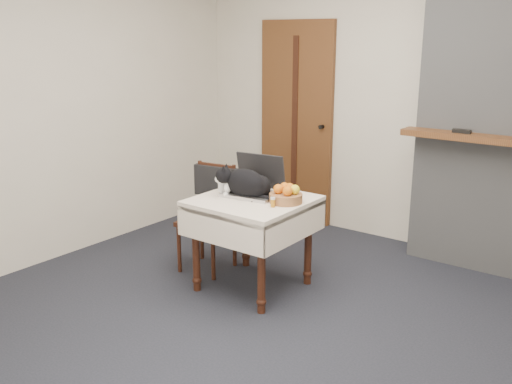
{
  "coord_description": "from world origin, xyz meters",
  "views": [
    {
      "loc": [
        1.89,
        -2.82,
        1.86
      ],
      "look_at": [
        -0.46,
        0.32,
        0.77
      ],
      "focal_mm": 40.0,
      "sensor_mm": 36.0,
      "label": 1
    }
  ],
  "objects_px": {
    "cream_jar": "(222,187)",
    "fruit_basket": "(286,195)",
    "side_table": "(253,213)",
    "cat": "(247,184)",
    "chair": "(212,202)",
    "pill_bottle": "(273,202)",
    "door": "(296,123)",
    "laptop": "(255,184)"
  },
  "relations": [
    {
      "from": "side_table",
      "to": "chair",
      "type": "xyz_separation_m",
      "value": [
        -0.52,
        0.14,
        -0.04
      ]
    },
    {
      "from": "fruit_basket",
      "to": "chair",
      "type": "distance_m",
      "value": 0.8
    },
    {
      "from": "cat",
      "to": "door",
      "type": "bearing_deg",
      "value": 87.63
    },
    {
      "from": "chair",
      "to": "fruit_basket",
      "type": "bearing_deg",
      "value": -13.94
    },
    {
      "from": "cat",
      "to": "pill_bottle",
      "type": "bearing_deg",
      "value": -39.91
    },
    {
      "from": "side_table",
      "to": "laptop",
      "type": "xyz_separation_m",
      "value": [
        -0.07,
        0.11,
        0.19
      ]
    },
    {
      "from": "pill_bottle",
      "to": "side_table",
      "type": "bearing_deg",
      "value": 160.36
    },
    {
      "from": "pill_bottle",
      "to": "cream_jar",
      "type": "bearing_deg",
      "value": 169.18
    },
    {
      "from": "cat",
      "to": "fruit_basket",
      "type": "distance_m",
      "value": 0.32
    },
    {
      "from": "laptop",
      "to": "fruit_basket",
      "type": "height_order",
      "value": "laptop"
    },
    {
      "from": "side_table",
      "to": "chair",
      "type": "distance_m",
      "value": 0.54
    },
    {
      "from": "pill_bottle",
      "to": "fruit_basket",
      "type": "height_order",
      "value": "fruit_basket"
    },
    {
      "from": "door",
      "to": "cat",
      "type": "height_order",
      "value": "door"
    },
    {
      "from": "door",
      "to": "pill_bottle",
      "type": "relative_size",
      "value": 28.41
    },
    {
      "from": "door",
      "to": "side_table",
      "type": "bearing_deg",
      "value": -67.34
    },
    {
      "from": "laptop",
      "to": "cat",
      "type": "relative_size",
      "value": 0.86
    },
    {
      "from": "cream_jar",
      "to": "fruit_basket",
      "type": "distance_m",
      "value": 0.56
    },
    {
      "from": "door",
      "to": "laptop",
      "type": "relative_size",
      "value": 4.58
    },
    {
      "from": "side_table",
      "to": "pill_bottle",
      "type": "height_order",
      "value": "pill_bottle"
    },
    {
      "from": "cat",
      "to": "cream_jar",
      "type": "height_order",
      "value": "cat"
    },
    {
      "from": "side_table",
      "to": "fruit_basket",
      "type": "relative_size",
      "value": 3.3
    },
    {
      "from": "cream_jar",
      "to": "chair",
      "type": "height_order",
      "value": "chair"
    },
    {
      "from": "side_table",
      "to": "laptop",
      "type": "height_order",
      "value": "laptop"
    },
    {
      "from": "side_table",
      "to": "cat",
      "type": "bearing_deg",
      "value": 176.3
    },
    {
      "from": "side_table",
      "to": "fruit_basket",
      "type": "bearing_deg",
      "value": 14.2
    },
    {
      "from": "fruit_basket",
      "to": "cat",
      "type": "bearing_deg",
      "value": -169.11
    },
    {
      "from": "door",
      "to": "side_table",
      "type": "height_order",
      "value": "door"
    },
    {
      "from": "door",
      "to": "side_table",
      "type": "distance_m",
      "value": 1.79
    },
    {
      "from": "cream_jar",
      "to": "pill_bottle",
      "type": "height_order",
      "value": "cream_jar"
    },
    {
      "from": "side_table",
      "to": "pill_bottle",
      "type": "xyz_separation_m",
      "value": [
        0.24,
        -0.09,
        0.15
      ]
    },
    {
      "from": "cat",
      "to": "side_table",
      "type": "bearing_deg",
      "value": -26.97
    },
    {
      "from": "door",
      "to": "chair",
      "type": "distance_m",
      "value": 1.54
    },
    {
      "from": "laptop",
      "to": "pill_bottle",
      "type": "bearing_deg",
      "value": -40.8
    },
    {
      "from": "door",
      "to": "chair",
      "type": "relative_size",
      "value": 2.33
    },
    {
      "from": "cream_jar",
      "to": "cat",
      "type": "bearing_deg",
      "value": -3.56
    },
    {
      "from": "side_table",
      "to": "cat",
      "type": "height_order",
      "value": "cat"
    },
    {
      "from": "cream_jar",
      "to": "chair",
      "type": "xyz_separation_m",
      "value": [
        -0.21,
        0.12,
        -0.19
      ]
    },
    {
      "from": "cat",
      "to": "chair",
      "type": "bearing_deg",
      "value": 140.09
    },
    {
      "from": "side_table",
      "to": "cream_jar",
      "type": "height_order",
      "value": "cream_jar"
    },
    {
      "from": "laptop",
      "to": "chair",
      "type": "height_order",
      "value": "laptop"
    },
    {
      "from": "pill_bottle",
      "to": "fruit_basket",
      "type": "distance_m",
      "value": 0.15
    },
    {
      "from": "laptop",
      "to": "fruit_basket",
      "type": "bearing_deg",
      "value": -16.72
    }
  ]
}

